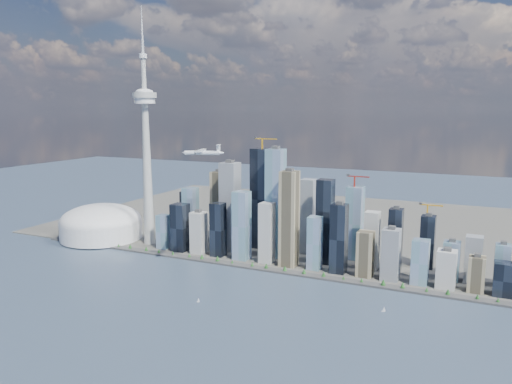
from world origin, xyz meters
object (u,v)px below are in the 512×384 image
at_px(dome_stadium, 101,224).
at_px(airplane, 203,152).
at_px(sailboat_east, 384,310).
at_px(sailboat_west, 198,301).
at_px(needle_tower, 146,147).

bearing_deg(dome_stadium, airplane, -22.21).
distance_m(dome_stadium, sailboat_east, 750.38).
bearing_deg(sailboat_east, sailboat_west, -172.55).
relative_size(airplane, sailboat_east, 7.83).
bearing_deg(needle_tower, dome_stadium, -175.91).
xyz_separation_m(dome_stadium, airplane, (396.74, -161.99, 207.03)).
relative_size(needle_tower, sailboat_west, 67.93).
distance_m(needle_tower, airplane, 309.21).
bearing_deg(sailboat_west, sailboat_east, 7.56).
bearing_deg(airplane, dome_stadium, 137.83).
distance_m(sailboat_west, sailboat_east, 307.57).
distance_m(dome_stadium, airplane, 475.93).
xyz_separation_m(needle_tower, airplane, (256.74, -171.99, 10.63)).
height_order(airplane, sailboat_west, airplane).
height_order(airplane, sailboat_east, airplane).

